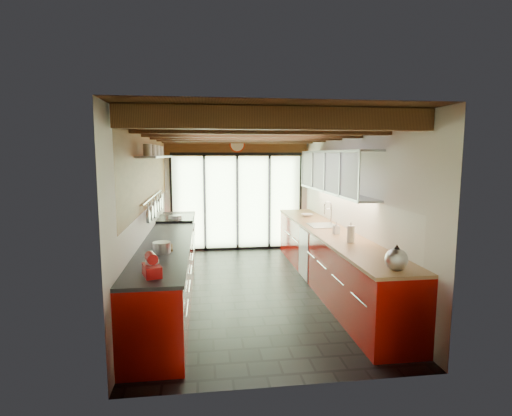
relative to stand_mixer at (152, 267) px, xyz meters
name	(u,v)px	position (x,y,z in m)	size (l,w,h in m)	color
ground	(252,288)	(1.27, 2.14, -1.02)	(5.50, 5.50, 0.00)	black
room_shell	(252,186)	(1.27, 2.14, 0.64)	(5.50, 5.50, 5.50)	silver
ceiling_beams	(249,134)	(1.27, 2.52, 1.44)	(3.14, 5.06, 4.90)	#593316
glass_door	(237,176)	(1.27, 4.83, 0.64)	(2.95, 0.10, 2.90)	#C6EAAD
left_counter	(170,263)	(0.00, 2.14, -0.56)	(0.68, 5.00, 0.92)	#940B05
range_stove	(176,243)	(0.00, 3.59, -0.55)	(0.66, 0.90, 0.97)	silver
right_counter	(329,258)	(2.54, 2.14, -0.56)	(0.68, 5.00, 0.92)	#940B05
sink_assembly	(324,224)	(2.56, 2.54, -0.06)	(0.45, 0.52, 0.43)	silver
upper_cabinets_right	(335,172)	(2.70, 2.44, 0.83)	(0.34, 3.00, 3.00)	silver
left_wall_fixtures	(156,176)	(-0.20, 2.39, 0.79)	(0.28, 2.60, 0.96)	silver
stand_mixer	(152,267)	(0.00, 0.00, 0.00)	(0.23, 0.30, 0.25)	red
pot_large	(162,248)	(0.00, 0.95, -0.03)	(0.22, 0.22, 0.14)	silver
pot_small	(175,218)	(0.00, 3.45, -0.05)	(0.26, 0.26, 0.10)	silver
cutting_board	(163,248)	(0.00, 1.16, -0.08)	(0.23, 0.33, 0.03)	brown
kettle	(396,258)	(2.54, -0.11, 0.03)	(0.31, 0.33, 0.28)	silver
paper_towel	(351,234)	(2.54, 1.22, 0.02)	(0.11, 0.11, 0.28)	white
soap_bottle	(336,228)	(2.54, 1.82, 0.00)	(0.09, 0.09, 0.19)	silver
bowl	(307,215)	(2.54, 3.57, -0.07)	(0.23, 0.23, 0.06)	silver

